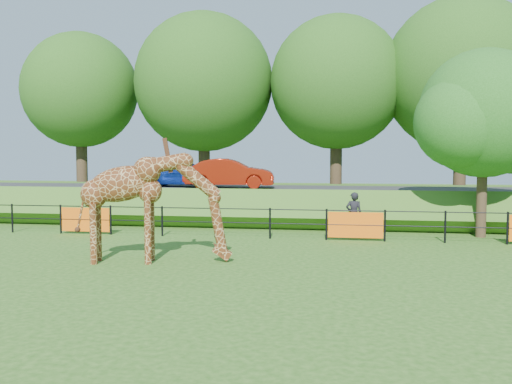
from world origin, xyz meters
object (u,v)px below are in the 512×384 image
at_px(giraffe, 154,207).
at_px(car_blue, 180,172).
at_px(tree_east, 486,119).
at_px(visitor, 354,214).
at_px(car_red, 229,173).

height_order(giraffe, car_blue, giraffe).
xyz_separation_m(giraffe, car_blue, (-2.66, 11.27, 0.58)).
height_order(car_blue, tree_east, tree_east).
distance_m(giraffe, visitor, 8.14).
height_order(visitor, tree_east, tree_east).
bearing_deg(giraffe, car_blue, 92.81).
bearing_deg(car_blue, tree_east, -104.48).
distance_m(car_blue, tree_east, 13.90).
distance_m(visitor, tree_east, 5.82).
bearing_deg(giraffe, tree_east, 21.84).
relative_size(car_blue, car_red, 1.00).
xyz_separation_m(visitor, tree_east, (4.65, 0.54, 3.47)).
xyz_separation_m(car_blue, car_red, (2.58, -0.71, -0.02)).
xyz_separation_m(giraffe, car_red, (-0.09, 10.56, 0.56)).
height_order(giraffe, car_red, giraffe).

